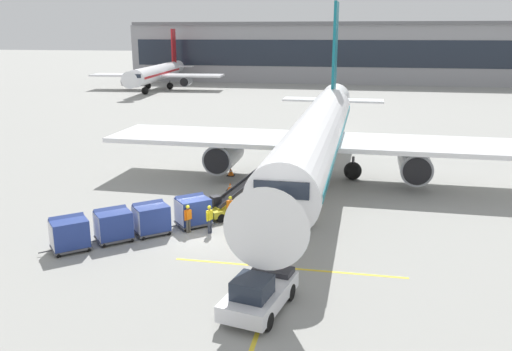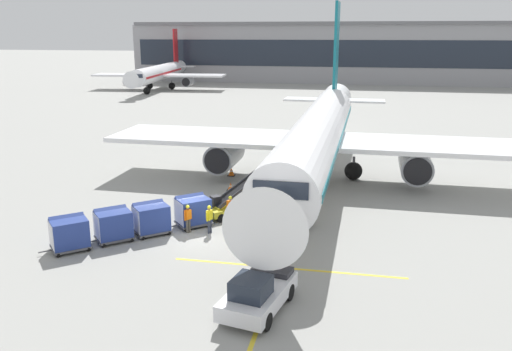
% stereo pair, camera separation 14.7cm
% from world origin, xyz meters
% --- Properties ---
extents(ground_plane, '(600.00, 600.00, 0.00)m').
position_xyz_m(ground_plane, '(0.00, 0.00, 0.00)').
color(ground_plane, gray).
extents(parked_airplane, '(33.90, 44.01, 14.81)m').
position_xyz_m(parked_airplane, '(5.70, 13.52, 3.75)').
color(parked_airplane, white).
rests_on(parked_airplane, ground).
extents(belt_loader, '(4.54, 4.55, 3.30)m').
position_xyz_m(belt_loader, '(1.08, 4.06, 0.90)').
color(belt_loader, gold).
rests_on(belt_loader, ground).
extents(baggage_cart_lead, '(2.58, 2.52, 1.91)m').
position_xyz_m(baggage_cart_lead, '(-0.96, 1.62, 1.00)').
color(baggage_cart_lead, '#515156').
rests_on(baggage_cart_lead, ground).
extents(baggage_cart_second, '(2.58, 2.52, 1.91)m').
position_xyz_m(baggage_cart_second, '(-2.97, -0.19, 1.00)').
color(baggage_cart_second, '#515156').
rests_on(baggage_cart_second, ground).
extents(baggage_cart_third, '(2.58, 2.52, 1.91)m').
position_xyz_m(baggage_cart_third, '(-4.70, -1.64, 1.00)').
color(baggage_cart_third, '#515156').
rests_on(baggage_cart_third, ground).
extents(baggage_cart_fourth, '(2.58, 2.52, 1.91)m').
position_xyz_m(baggage_cart_fourth, '(-6.45, -3.38, 1.00)').
color(baggage_cart_fourth, '#515156').
rests_on(baggage_cart_fourth, ground).
extents(pushback_tug, '(2.96, 4.74, 1.83)m').
position_xyz_m(pushback_tug, '(5.02, -7.87, 0.83)').
color(pushback_tug, silver).
rests_on(pushback_tug, ground).
extents(ground_crew_by_loader, '(0.35, 0.54, 1.74)m').
position_xyz_m(ground_crew_by_loader, '(0.42, 0.57, 1.00)').
color(ground_crew_by_loader, '#333847').
rests_on(ground_crew_by_loader, ground).
extents(ground_crew_by_carts, '(0.55, 0.35, 1.74)m').
position_xyz_m(ground_crew_by_carts, '(1.20, 2.63, 1.00)').
color(ground_crew_by_carts, '#514C42').
rests_on(ground_crew_by_carts, ground).
extents(ground_crew_marshaller, '(0.40, 0.50, 1.74)m').
position_xyz_m(ground_crew_marshaller, '(-0.86, 0.40, 1.00)').
color(ground_crew_marshaller, '#514C42').
rests_on(ground_crew_marshaller, ground).
extents(ground_crew_wingwalker, '(0.26, 0.57, 1.74)m').
position_xyz_m(ground_crew_wingwalker, '(2.40, 4.24, 1.00)').
color(ground_crew_wingwalker, black).
rests_on(ground_crew_wingwalker, ground).
extents(safety_cone_engine_keepout, '(0.55, 0.55, 0.63)m').
position_xyz_m(safety_cone_engine_keepout, '(-0.48, 9.41, 0.30)').
color(safety_cone_engine_keepout, black).
rests_on(safety_cone_engine_keepout, ground).
extents(safety_cone_wingtip, '(0.62, 0.62, 0.70)m').
position_xyz_m(safety_cone_wingtip, '(-1.46, 13.64, 0.34)').
color(safety_cone_wingtip, black).
rests_on(safety_cone_wingtip, ground).
extents(apron_guidance_line_lead_in, '(0.20, 110.00, 0.01)m').
position_xyz_m(apron_guidance_line_lead_in, '(5.30, 12.73, 0.00)').
color(apron_guidance_line_lead_in, yellow).
rests_on(apron_guidance_line_lead_in, ground).
extents(apron_guidance_line_stop_bar, '(12.00, 0.20, 0.01)m').
position_xyz_m(apron_guidance_line_stop_bar, '(5.69, -3.40, 0.00)').
color(apron_guidance_line_stop_bar, yellow).
rests_on(apron_guidance_line_stop_bar, ground).
extents(terminal_building, '(114.80, 20.87, 13.95)m').
position_xyz_m(terminal_building, '(11.21, 106.06, 6.92)').
color(terminal_building, '#939399').
rests_on(terminal_building, ground).
extents(distant_airplane, '(27.79, 35.95, 12.36)m').
position_xyz_m(distant_airplane, '(-32.71, 77.64, 3.37)').
color(distant_airplane, white).
rests_on(distant_airplane, ground).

